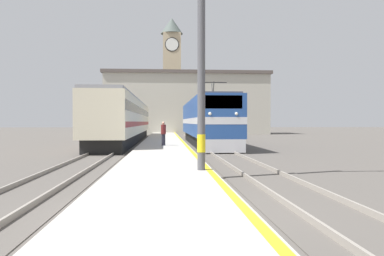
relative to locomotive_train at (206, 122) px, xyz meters
name	(u,v)px	position (x,y,z in m)	size (l,w,h in m)	color
ground_plane	(164,141)	(-3.58, 6.08, -1.97)	(200.00, 200.00, 0.00)	#514C47
platform	(164,142)	(-3.58, 1.08, -1.81)	(3.47, 140.00, 0.33)	#ADA89E
rail_track_near	(204,144)	(0.00, 1.08, -1.94)	(2.83, 140.00, 0.16)	#514C47
rail_track_far	(122,144)	(-7.19, 1.08, -1.94)	(2.84, 140.00, 0.16)	#514C47
locomotive_train	(206,122)	(0.00, 0.00, 0.00)	(2.92, 19.47, 4.84)	black
passenger_train	(127,120)	(-7.19, 5.12, 0.20)	(2.92, 30.96, 4.05)	black
catenary_mast	(204,38)	(-2.18, -19.25, 2.79)	(2.55, 0.28, 8.95)	#4C4C51
person_on_platform	(163,133)	(-3.57, -6.01, -0.79)	(0.34, 0.34, 1.65)	#23232D
clock_tower	(172,71)	(-2.06, 42.67, 10.02)	(4.36, 4.36, 22.54)	tan
station_building	(187,103)	(0.07, 29.04, 3.01)	(26.33, 8.14, 9.91)	#B7B2A3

